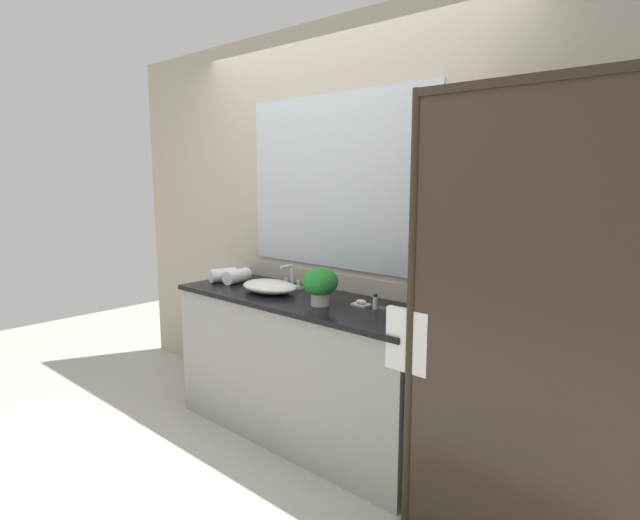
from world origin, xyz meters
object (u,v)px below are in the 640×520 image
(potted_plant, at_px, (320,283))
(amenity_bottle_shampoo, at_px, (375,302))
(sink_basin, at_px, (269,286))
(amenity_bottle_lotion, at_px, (397,315))
(rolled_towel_near_edge, at_px, (223,275))
(soap_dish, at_px, (361,303))
(faucet, at_px, (291,280))
(rolled_towel_middle, at_px, (237,276))

(potted_plant, bearing_deg, amenity_bottle_shampoo, 25.76)
(sink_basin, relative_size, amenity_bottle_lotion, 4.99)
(amenity_bottle_shampoo, height_order, rolled_towel_near_edge, rolled_towel_near_edge)
(amenity_bottle_lotion, bearing_deg, sink_basin, 177.90)
(soap_dish, height_order, rolled_towel_near_edge, rolled_towel_near_edge)
(potted_plant, relative_size, amenity_bottle_shampoo, 2.55)
(amenity_bottle_shampoo, bearing_deg, rolled_towel_near_edge, -175.94)
(amenity_bottle_lotion, relative_size, amenity_bottle_shampoo, 0.94)
(faucet, distance_m, rolled_towel_middle, 0.42)
(soap_dish, relative_size, amenity_bottle_shampoo, 1.17)
(potted_plant, height_order, soap_dish, potted_plant)
(sink_basin, height_order, soap_dish, sink_basin)
(amenity_bottle_shampoo, bearing_deg, soap_dish, 173.51)
(soap_dish, height_order, rolled_towel_middle, rolled_towel_middle)
(amenity_bottle_lotion, xyz_separation_m, rolled_towel_middle, (-1.39, 0.09, 0.01))
(sink_basin, bearing_deg, amenity_bottle_shampoo, 8.00)
(soap_dish, bearing_deg, amenity_bottle_shampoo, -6.49)
(amenity_bottle_shampoo, bearing_deg, amenity_bottle_lotion, -30.66)
(sink_basin, xyz_separation_m, soap_dish, (0.65, 0.12, -0.03))
(sink_basin, distance_m, soap_dish, 0.66)
(sink_basin, height_order, faucet, faucet)
(amenity_bottle_lotion, height_order, amenity_bottle_shampoo, amenity_bottle_shampoo)
(rolled_towel_near_edge, bearing_deg, sink_basin, -1.95)
(amenity_bottle_shampoo, relative_size, rolled_towel_middle, 0.42)
(rolled_towel_middle, bearing_deg, rolled_towel_near_edge, -161.98)
(sink_basin, height_order, rolled_towel_middle, rolled_towel_middle)
(faucet, distance_m, rolled_towel_near_edge, 0.53)
(potted_plant, distance_m, rolled_towel_near_edge, 0.97)
(amenity_bottle_lotion, relative_size, rolled_towel_near_edge, 0.43)
(soap_dish, xyz_separation_m, rolled_towel_near_edge, (-1.15, -0.10, 0.03))
(amenity_bottle_lotion, bearing_deg, rolled_towel_middle, 176.32)
(sink_basin, relative_size, amenity_bottle_shampoo, 4.69)
(sink_basin, xyz_separation_m, rolled_towel_middle, (-0.39, 0.05, 0.01))
(potted_plant, relative_size, rolled_towel_middle, 1.08)
(soap_dish, relative_size, rolled_towel_near_edge, 0.54)
(rolled_towel_middle, bearing_deg, potted_plant, -5.72)
(amenity_bottle_lotion, bearing_deg, rolled_towel_near_edge, 177.95)
(sink_basin, relative_size, rolled_towel_near_edge, 2.16)
(potted_plant, distance_m, amenity_bottle_shampoo, 0.33)
(sink_basin, bearing_deg, rolled_towel_middle, 172.30)
(potted_plant, distance_m, rolled_towel_middle, 0.87)
(faucet, height_order, soap_dish, faucet)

